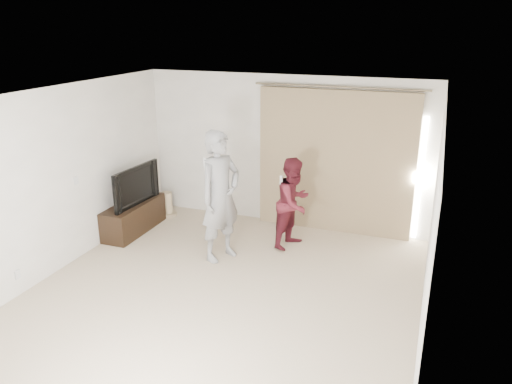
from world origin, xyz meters
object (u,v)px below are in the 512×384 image
person_man (220,196)px  tv (131,185)px  person_woman (294,203)px  tv_console (134,217)px

person_man → tv: bearing=167.6°
person_woman → person_man: bearing=-138.6°
tv → person_man: bearing=-98.2°
tv_console → person_man: person_man is taller
tv_console → person_woman: size_ratio=0.91×
tv → person_man: 1.87m
tv → person_woman: 2.75m
tv → person_woman: (2.72, 0.39, -0.11)m
tv_console → tv: size_ratio=1.17×
tv_console → person_woman: bearing=8.2°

